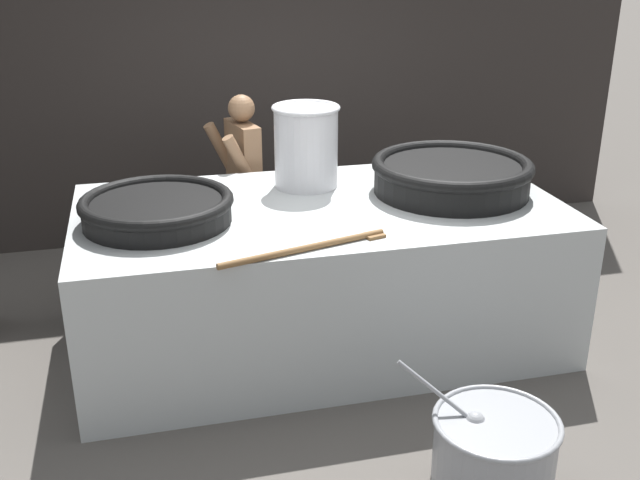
# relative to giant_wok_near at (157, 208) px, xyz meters

# --- Properties ---
(ground_plane) EXTENTS (60.00, 60.00, 0.00)m
(ground_plane) POSITION_rel_giant_wok_near_xyz_m (1.10, 0.07, -1.14)
(ground_plane) COLOR #56514C
(back_wall) EXTENTS (7.47, 0.24, 3.44)m
(back_wall) POSITION_rel_giant_wok_near_xyz_m (1.10, 2.46, 0.58)
(back_wall) COLOR #2D2826
(back_wall) RESTS_ON ground_plane
(hearth_platform) EXTENTS (3.33, 1.76, 1.05)m
(hearth_platform) POSITION_rel_giant_wok_near_xyz_m (1.10, 0.07, -0.62)
(hearth_platform) COLOR #B2B7B7
(hearth_platform) RESTS_ON ground_plane
(giant_wok_near) EXTENTS (0.99, 0.99, 0.18)m
(giant_wok_near) POSITION_rel_giant_wok_near_xyz_m (0.00, 0.00, 0.00)
(giant_wok_near) COLOR black
(giant_wok_near) RESTS_ON hearth_platform
(giant_wok_far) EXTENTS (1.16, 1.16, 0.25)m
(giant_wok_far) POSITION_rel_giant_wok_near_xyz_m (2.09, 0.12, 0.04)
(giant_wok_far) COLOR black
(giant_wok_far) RESTS_ON hearth_platform
(stock_pot) EXTENTS (0.50, 0.50, 0.60)m
(stock_pot) POSITION_rel_giant_wok_near_xyz_m (1.11, 0.52, 0.21)
(stock_pot) COLOR silver
(stock_pot) RESTS_ON hearth_platform
(stirring_paddle) EXTENTS (1.07, 0.36, 0.04)m
(stirring_paddle) POSITION_rel_giant_wok_near_xyz_m (0.87, -0.69, -0.08)
(stirring_paddle) COLOR brown
(stirring_paddle) RESTS_ON hearth_platform
(cook) EXTENTS (0.43, 0.62, 1.59)m
(cook) POSITION_rel_giant_wok_near_xyz_m (0.75, 1.34, -0.29)
(cook) COLOR #8C6647
(cook) RESTS_ON ground_plane
(prep_bowl_vegetables) EXTENTS (0.82, 0.69, 0.67)m
(prep_bowl_vegetables) POSITION_rel_giant_wok_near_xyz_m (1.63, -1.68, -0.92)
(prep_bowl_vegetables) COLOR gray
(prep_bowl_vegetables) RESTS_ON ground_plane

